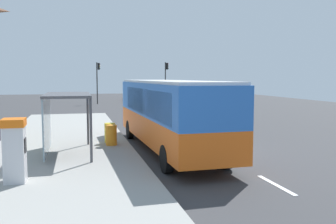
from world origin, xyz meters
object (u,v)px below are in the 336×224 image
object	(u,v)px
white_van	(159,98)
recycling_bin_yellow	(110,133)
ticket_machine	(15,150)
sedan_far	(142,97)
recycling_bin_orange	(111,135)
traffic_light_near_side	(166,76)
sedan_near	(133,95)
traffic_light_far_side	(98,76)
bus	(169,111)
bus_shelter	(60,108)

from	to	relation	value
white_van	recycling_bin_yellow	size ratio (longest dim) A/B	5.54
ticket_machine	recycling_bin_yellow	distance (m)	7.07
sedan_far	recycling_bin_orange	xyz separation A→B (m)	(-6.50, -28.86, -0.14)
traffic_light_near_side	recycling_bin_orange	bearing A→B (deg)	-108.46
white_van	recycling_bin_orange	world-z (taller)	white_van
ticket_machine	recycling_bin_yellow	world-z (taller)	ticket_machine
sedan_near	traffic_light_near_side	bearing A→B (deg)	-66.88
traffic_light_near_side	traffic_light_far_side	distance (m)	8.64
bus	sedan_near	bearing A→B (deg)	83.92
bus	recycling_bin_yellow	bearing A→B (deg)	143.41
white_van	traffic_light_far_side	xyz separation A→B (m)	(-5.30, 11.52, 2.10)
bus	bus_shelter	bearing A→B (deg)	-175.97
white_van	traffic_light_near_side	bearing A→B (deg)	72.90
ticket_machine	recycling_bin_yellow	size ratio (longest dim) A/B	2.04
sedan_near	recycling_bin_orange	xyz separation A→B (m)	(-6.50, -36.54, -0.14)
traffic_light_near_side	bus_shelter	bearing A→B (deg)	-111.31
sedan_near	recycling_bin_yellow	world-z (taller)	sedan_near
sedan_far	recycling_bin_yellow	world-z (taller)	sedan_far
ticket_machine	traffic_light_near_side	distance (m)	37.00
sedan_near	traffic_light_far_side	world-z (taller)	traffic_light_far_side
bus	recycling_bin_yellow	xyz separation A→B (m)	(-2.49, 1.85, -1.19)
sedan_far	traffic_light_near_side	world-z (taller)	traffic_light_near_side
recycling_bin_yellow	traffic_light_near_side	distance (m)	30.09
recycling_bin_yellow	ticket_machine	bearing A→B (deg)	-118.84
sedan_near	recycling_bin_yellow	bearing A→B (deg)	-100.28
bus	recycling_bin_orange	world-z (taller)	bus
sedan_far	traffic_light_near_side	size ratio (longest dim) A/B	0.84
sedan_far	white_van	bearing A→B (deg)	-90.55
sedan_near	traffic_light_near_side	distance (m)	8.57
recycling_bin_yellow	bus	bearing A→B (deg)	-36.59
ticket_machine	bus_shelter	size ratio (longest dim) A/B	0.48
bus	bus_shelter	world-z (taller)	bus
recycling_bin_orange	bus_shelter	xyz separation A→B (m)	(-2.21, -1.48, 1.44)
sedan_far	bus_shelter	world-z (taller)	bus_shelter
traffic_light_far_side	sedan_far	bearing A→B (deg)	-10.37
white_van	traffic_light_near_side	world-z (taller)	traffic_light_near_side
ticket_machine	bus_shelter	world-z (taller)	bus_shelter
bus	bus_shelter	size ratio (longest dim) A/B	2.77
bus	sedan_near	world-z (taller)	bus
sedan_far	ticket_machine	distance (m)	35.74
sedan_near	sedan_far	size ratio (longest dim) A/B	1.00
bus	traffic_light_near_side	xyz separation A→B (m)	(7.21, 30.20, 1.63)
ticket_machine	bus	bearing A→B (deg)	36.32
ticket_machine	traffic_light_far_side	distance (m)	35.68
sedan_near	recycling_bin_orange	bearing A→B (deg)	-100.09
bus	sedan_far	distance (m)	30.29
white_van	bus	bearing A→B (deg)	-101.36
recycling_bin_yellow	traffic_light_near_side	world-z (taller)	traffic_light_near_side
sedan_far	bus	bearing A→B (deg)	-97.62
sedan_far	recycling_bin_yellow	bearing A→B (deg)	-103.00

